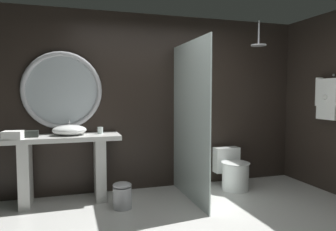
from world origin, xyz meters
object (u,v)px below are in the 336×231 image
at_px(rain_shower_head, 259,43).
at_px(hanging_bathrobe, 329,97).
at_px(tissue_box, 31,134).
at_px(round_wall_mirror, 62,91).
at_px(folded_hand_towel, 13,135).
at_px(toilet, 233,171).
at_px(vessel_sink, 69,130).
at_px(tumbler_cup, 100,130).
at_px(waste_bin, 122,195).

distance_m(rain_shower_head, hanging_bathrobe, 1.25).
distance_m(tissue_box, hanging_bathrobe, 4.05).
height_order(round_wall_mirror, folded_hand_towel, round_wall_mirror).
distance_m(tissue_box, toilet, 2.89).
distance_m(vessel_sink, tumbler_cup, 0.40).
bearing_deg(vessel_sink, rain_shower_head, -4.85).
bearing_deg(folded_hand_towel, tumbler_cup, 10.84).
bearing_deg(hanging_bathrobe, vessel_sink, 167.73).
relative_size(vessel_sink, hanging_bathrobe, 0.68).
distance_m(vessel_sink, hanging_bathrobe, 3.60).
relative_size(tissue_box, hanging_bathrobe, 0.27).
bearing_deg(tumbler_cup, tissue_box, -174.79).
xyz_separation_m(tumbler_cup, toilet, (1.94, -0.17, -0.67)).
xyz_separation_m(hanging_bathrobe, waste_bin, (-2.88, 0.29, -1.22)).
bearing_deg(hanging_bathrobe, round_wall_mirror, 164.60).
xyz_separation_m(vessel_sink, tissue_box, (-0.46, -0.04, -0.03)).
distance_m(round_wall_mirror, waste_bin, 1.63).
height_order(round_wall_mirror, waste_bin, round_wall_mirror).
bearing_deg(vessel_sink, hanging_bathrobe, -12.27).
bearing_deg(rain_shower_head, vessel_sink, 175.15).
distance_m(rain_shower_head, folded_hand_towel, 3.56).
height_order(rain_shower_head, waste_bin, rain_shower_head).
bearing_deg(tumbler_cup, waste_bin, -67.20).
bearing_deg(round_wall_mirror, waste_bin, -44.91).
relative_size(vessel_sink, toilet, 0.73).
distance_m(round_wall_mirror, rain_shower_head, 2.89).
bearing_deg(round_wall_mirror, tumbler_cup, -21.34).
xyz_separation_m(vessel_sink, round_wall_mirror, (-0.08, 0.23, 0.52)).
distance_m(vessel_sink, waste_bin, 1.10).
bearing_deg(folded_hand_towel, waste_bin, -13.44).
bearing_deg(tissue_box, hanging_bathrobe, -10.28).
xyz_separation_m(tissue_box, round_wall_mirror, (0.38, 0.27, 0.55)).
distance_m(vessel_sink, folded_hand_towel, 0.67).
bearing_deg(waste_bin, round_wall_mirror, 135.09).
bearing_deg(rain_shower_head, hanging_bathrobe, -33.36).
relative_size(tissue_box, waste_bin, 0.52).
distance_m(tumbler_cup, tissue_box, 0.87).
bearing_deg(waste_bin, tissue_box, 158.44).
relative_size(round_wall_mirror, toilet, 1.77).
relative_size(vessel_sink, rain_shower_head, 1.19).
bearing_deg(tumbler_cup, rain_shower_head, -6.60).
distance_m(tumbler_cup, waste_bin, 0.94).
distance_m(waste_bin, folded_hand_towel, 1.51).
bearing_deg(waste_bin, vessel_sink, 142.66).
distance_m(tumbler_cup, rain_shower_head, 2.62).
height_order(tissue_box, hanging_bathrobe, hanging_bathrobe).
distance_m(round_wall_mirror, hanging_bathrobe, 3.71).
relative_size(tissue_box, toilet, 0.29).
height_order(toilet, folded_hand_towel, folded_hand_towel).
xyz_separation_m(tumbler_cup, round_wall_mirror, (-0.48, 0.19, 0.54)).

